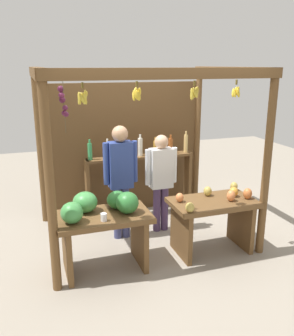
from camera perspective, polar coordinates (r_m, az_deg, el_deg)
ground_plane at (r=5.43m, az=-0.67°, el=-10.33°), size 12.00×12.00×0.00m
market_stall at (r=5.37m, az=-2.17°, el=5.09°), size 2.74×2.06×2.37m
fruit_counter_left at (r=4.36m, az=-6.96°, el=-7.95°), size 1.10×0.64×0.97m
fruit_counter_right at (r=4.87m, az=10.30°, el=-6.98°), size 1.10×0.65×0.85m
bottle_shelf_unit at (r=5.85m, az=-1.14°, el=-0.02°), size 1.75×0.22×1.35m
vendor_man at (r=5.02m, az=-4.13°, el=-0.69°), size 0.48×0.22×1.62m
vendor_woman at (r=5.27m, az=2.21°, el=-1.16°), size 0.48×0.20×1.45m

